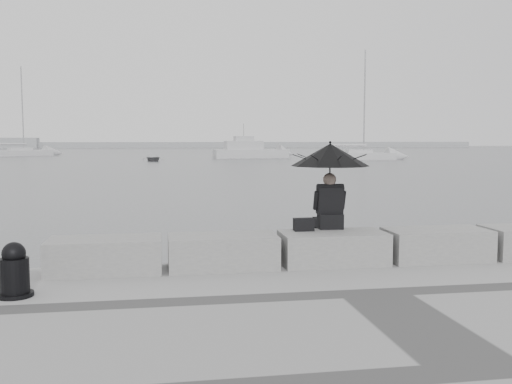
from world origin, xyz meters
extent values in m
plane|color=#4E5154|center=(0.00, 0.00, 0.00)|extent=(360.00, 360.00, 0.00)
cube|color=slate|center=(-3.40, -0.45, 0.75)|extent=(1.60, 0.80, 0.50)
cube|color=slate|center=(-1.70, -0.45, 0.75)|extent=(1.60, 0.80, 0.50)
cube|color=slate|center=(0.00, -0.45, 0.75)|extent=(1.60, 0.80, 0.50)
cube|color=slate|center=(1.70, -0.45, 0.75)|extent=(1.60, 0.80, 0.50)
sphere|color=#726056|center=(0.05, -0.06, 1.78)|extent=(0.21, 0.21, 0.21)
cylinder|color=black|center=(0.05, -0.07, 1.85)|extent=(0.02, 0.02, 1.00)
cone|color=black|center=(0.05, -0.07, 2.17)|extent=(1.24, 1.24, 0.36)
sphere|color=black|center=(0.05, -0.07, 2.37)|extent=(0.04, 0.04, 0.04)
cube|color=black|center=(-0.42, -0.25, 1.10)|extent=(0.30, 0.17, 0.20)
cylinder|color=black|center=(-4.36, -1.58, 0.53)|extent=(0.43, 0.43, 0.06)
cylinder|color=black|center=(-4.36, -1.58, 0.74)|extent=(0.34, 0.34, 0.48)
sphere|color=black|center=(-4.36, -1.58, 1.04)|extent=(0.28, 0.28, 0.28)
cube|color=#9B9DA0|center=(0.00, 155.00, 0.80)|extent=(180.00, 6.00, 1.60)
cube|color=silver|center=(-22.60, 77.98, 0.35)|extent=(8.75, 6.78, 0.90)
cube|color=silver|center=(-22.60, 77.98, 0.95)|extent=(3.47, 3.02, 0.50)
cylinder|color=#939396|center=(-22.60, 77.98, 6.80)|extent=(0.16, 0.16, 12.00)
cylinder|color=#939396|center=(-22.60, 77.98, 1.60)|extent=(4.25, 2.76, 0.10)
cube|color=silver|center=(20.63, 55.89, 0.35)|extent=(8.51, 3.44, 0.90)
cube|color=silver|center=(20.63, 55.89, 0.95)|extent=(3.08, 1.96, 0.50)
cylinder|color=#939396|center=(20.63, 55.89, 6.80)|extent=(0.16, 0.16, 12.00)
cylinder|color=#939396|center=(20.63, 55.89, 1.60)|extent=(4.63, 0.69, 0.10)
cube|color=silver|center=(8.83, 63.62, 0.50)|extent=(9.67, 3.63, 1.20)
cube|color=silver|center=(8.83, 63.62, 1.60)|extent=(4.91, 2.61, 1.20)
cube|color=silver|center=(8.83, 63.62, 2.50)|extent=(2.50, 1.80, 0.60)
cylinder|color=#939396|center=(8.83, 63.62, 3.60)|extent=(0.08, 0.08, 1.60)
imported|color=slate|center=(-3.44, 55.31, 0.29)|extent=(3.46, 1.62, 0.57)
camera|label=1|loc=(-2.59, -8.75, 2.42)|focal=40.00mm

